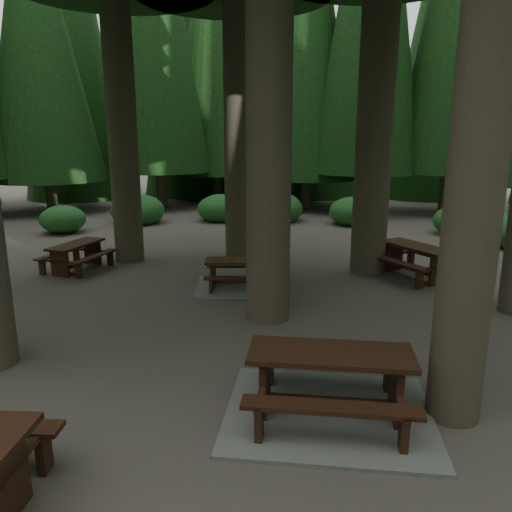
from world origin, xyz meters
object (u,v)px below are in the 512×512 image
(picnic_table_d, at_px, (416,256))
(picnic_table_a, at_px, (329,393))
(picnic_table_c, at_px, (240,279))
(picnic_table_b, at_px, (77,252))

(picnic_table_d, bearing_deg, picnic_table_a, -54.31)
(picnic_table_a, relative_size, picnic_table_c, 1.21)
(picnic_table_b, distance_m, picnic_table_d, 8.76)
(picnic_table_b, height_order, picnic_table_d, picnic_table_d)
(picnic_table_a, distance_m, picnic_table_b, 9.05)
(picnic_table_a, distance_m, picnic_table_d, 7.08)
(picnic_table_b, xyz_separation_m, picnic_table_c, (4.63, -0.27, -0.26))
(picnic_table_b, relative_size, picnic_table_c, 0.70)
(picnic_table_b, bearing_deg, picnic_table_c, -91.61)
(picnic_table_c, bearing_deg, picnic_table_b, 158.86)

